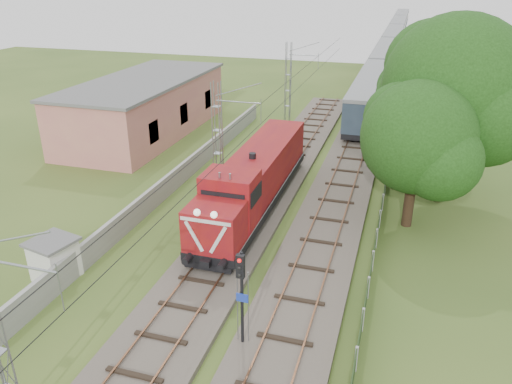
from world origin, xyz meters
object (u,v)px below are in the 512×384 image
(locomotive, at_px, (255,179))
(relay_hut, at_px, (54,259))
(signal_post, at_px, (241,285))
(coach_rake, at_px, (393,39))

(locomotive, bearing_deg, relay_hut, -125.25)
(locomotive, distance_m, relay_hut, 12.87)
(relay_hut, bearing_deg, locomotive, 54.75)
(relay_hut, bearing_deg, signal_post, -11.79)
(locomotive, height_order, coach_rake, locomotive)
(locomotive, bearing_deg, signal_post, -75.28)
(locomotive, distance_m, coach_rake, 73.10)
(relay_hut, bearing_deg, coach_rake, 81.54)
(coach_rake, height_order, relay_hut, coach_rake)
(coach_rake, distance_m, relay_hut, 84.33)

